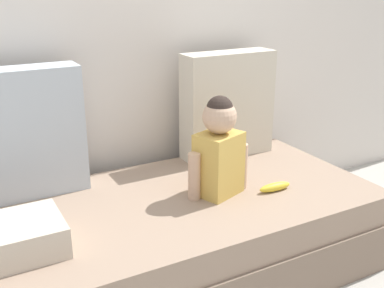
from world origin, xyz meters
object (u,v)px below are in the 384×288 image
throw_pillow_right (228,105)px  folded_blanket (6,240)px  banana (275,187)px  couch (170,238)px  throw_pillow_left (22,134)px  toddler (219,148)px

throw_pillow_right → folded_blanket: (-1.26, -0.49, -0.23)m
banana → folded_blanket: folded_blanket is taller
couch → throw_pillow_right: size_ratio=3.41×
couch → throw_pillow_right: 0.82m
couch → throw_pillow_right: (0.55, 0.37, 0.49)m
folded_blanket → couch: bearing=9.4°
throw_pillow_right → throw_pillow_left: bearing=180.0°
toddler → banana: bearing=-24.0°
throw_pillow_right → toddler: bearing=-127.0°
toddler → folded_blanket: (-0.94, -0.08, -0.16)m
banana → folded_blanket: bearing=178.4°
couch → throw_pillow_left: throw_pillow_left is taller
toddler → banana: toddler is taller
throw_pillow_right → toddler: 0.52m
toddler → couch: bearing=169.9°
throw_pillow_right → folded_blanket: bearing=-158.7°
toddler → banana: (0.25, -0.11, -0.20)m
banana → throw_pillow_right: bearing=82.9°
throw_pillow_left → banana: (1.02, -0.52, -0.27)m
throw_pillow_left → throw_pillow_right: size_ratio=1.01×
couch → folded_blanket: (-0.71, -0.12, 0.26)m
toddler → folded_blanket: toddler is taller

